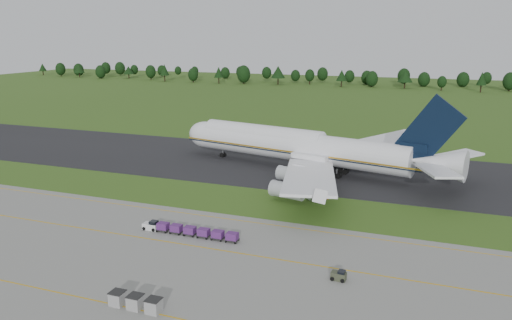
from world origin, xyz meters
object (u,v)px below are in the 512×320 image
at_px(aircraft, 301,146).
at_px(edge_markers, 298,194).
at_px(utility_cart, 339,276).
at_px(baggage_train, 188,230).
at_px(uld_row, 135,302).

height_order(aircraft, edge_markers, aircraft).
relative_size(utility_cart, edge_markers, 0.16).
height_order(baggage_train, edge_markers, baggage_train).
bearing_deg(aircraft, edge_markers, -76.45).
bearing_deg(aircraft, utility_cart, -69.60).
xyz_separation_m(baggage_train, uld_row, (4.46, -21.20, 0.05)).
height_order(utility_cart, uld_row, uld_row).
height_order(baggage_train, uld_row, uld_row).
bearing_deg(baggage_train, edge_markers, 66.85).
distance_m(uld_row, edge_markers, 46.57).
distance_m(aircraft, utility_cart, 53.94).
bearing_deg(edge_markers, aircraft, 103.55).
xyz_separation_m(aircraft, utility_cart, (18.72, -50.35, -4.97)).
distance_m(baggage_train, edge_markers, 27.14).
bearing_deg(utility_cart, baggage_train, 165.50).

